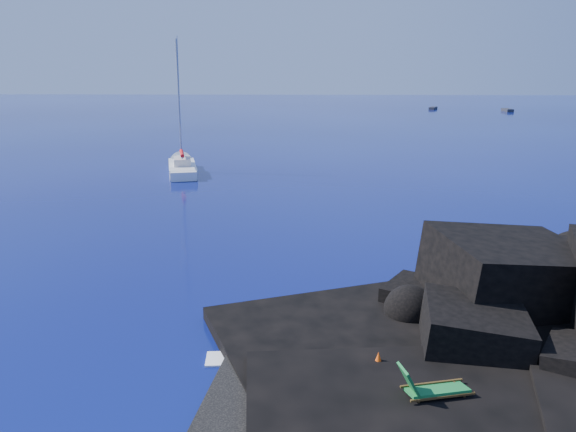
% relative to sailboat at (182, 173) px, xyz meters
% --- Properties ---
extents(ground, '(400.00, 400.00, 0.00)m').
position_rel_sailboat_xyz_m(ground, '(8.23, -35.48, 0.00)').
color(ground, '#040540').
rests_on(ground, ground).
extents(beach, '(9.08, 6.86, 0.70)m').
position_rel_sailboat_xyz_m(beach, '(12.73, -34.98, 0.00)').
color(beach, black).
rests_on(beach, ground).
extents(surf_foam, '(10.00, 8.00, 0.06)m').
position_rel_sailboat_xyz_m(surf_foam, '(13.23, -30.48, 0.00)').
color(surf_foam, white).
rests_on(surf_foam, ground).
extents(sailboat, '(4.88, 11.13, 11.43)m').
position_rel_sailboat_xyz_m(sailboat, '(0.00, 0.00, 0.00)').
color(sailboat, white).
rests_on(sailboat, ground).
extents(deck_chair, '(1.96, 1.20, 1.25)m').
position_rel_sailboat_xyz_m(deck_chair, '(14.50, -35.42, 0.98)').
color(deck_chair, '#186D31').
rests_on(deck_chair, beach).
extents(towel, '(2.26, 1.73, 0.05)m').
position_rel_sailboat_xyz_m(towel, '(11.16, -35.28, 0.38)').
color(towel, white).
rests_on(towel, beach).
extents(sunbather, '(1.66, 1.05, 0.22)m').
position_rel_sailboat_xyz_m(sunbather, '(11.16, -35.28, 0.51)').
color(sunbather, tan).
rests_on(sunbather, towel).
extents(marker_cone, '(0.38, 0.38, 0.55)m').
position_rel_sailboat_xyz_m(marker_cone, '(13.19, -33.75, 0.62)').
color(marker_cone, '#FF530D').
rests_on(marker_cone, beach).
extents(distant_boat_a, '(2.72, 4.16, 0.53)m').
position_rel_sailboat_xyz_m(distant_boat_a, '(39.99, 85.26, 0.00)').
color(distant_boat_a, black).
rests_on(distant_boat_a, ground).
extents(distant_boat_b, '(1.49, 4.54, 0.60)m').
position_rel_sailboat_xyz_m(distant_boat_b, '(54.82, 78.61, 0.00)').
color(distant_boat_b, '#25262A').
rests_on(distant_boat_b, ground).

